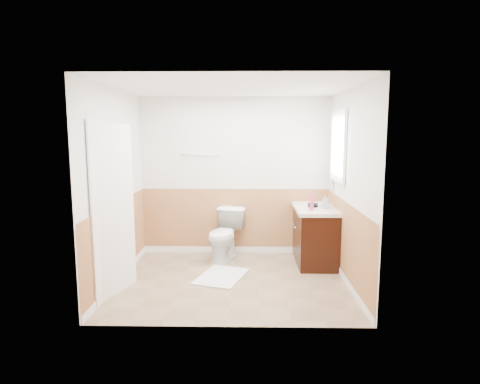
{
  "coord_description": "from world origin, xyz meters",
  "views": [
    {
      "loc": [
        0.2,
        -5.17,
        1.94
      ],
      "look_at": [
        0.1,
        0.25,
        1.15
      ],
      "focal_mm": 30.51,
      "sensor_mm": 36.0,
      "label": 1
    }
  ],
  "objects_px": {
    "toilet": "(224,235)",
    "lotion_bottle": "(312,203)",
    "bath_mat": "(221,276)",
    "vanity_cabinet": "(315,236)",
    "soap_dispenser": "(325,201)"
  },
  "relations": [
    {
      "from": "toilet",
      "to": "lotion_bottle",
      "type": "distance_m",
      "value": 1.43
    },
    {
      "from": "toilet",
      "to": "lotion_bottle",
      "type": "relative_size",
      "value": 3.53
    },
    {
      "from": "toilet",
      "to": "vanity_cabinet",
      "type": "relative_size",
      "value": 0.71
    },
    {
      "from": "bath_mat",
      "to": "soap_dispenser",
      "type": "height_order",
      "value": "soap_dispenser"
    },
    {
      "from": "vanity_cabinet",
      "to": "lotion_bottle",
      "type": "distance_m",
      "value": 0.64
    },
    {
      "from": "lotion_bottle",
      "to": "soap_dispenser",
      "type": "height_order",
      "value": "lotion_bottle"
    },
    {
      "from": "bath_mat",
      "to": "lotion_bottle",
      "type": "height_order",
      "value": "lotion_bottle"
    },
    {
      "from": "vanity_cabinet",
      "to": "toilet",
      "type": "bearing_deg",
      "value": 176.87
    },
    {
      "from": "lotion_bottle",
      "to": "vanity_cabinet",
      "type": "bearing_deg",
      "value": 71.04
    },
    {
      "from": "toilet",
      "to": "lotion_bottle",
      "type": "height_order",
      "value": "lotion_bottle"
    },
    {
      "from": "bath_mat",
      "to": "vanity_cabinet",
      "type": "relative_size",
      "value": 0.73
    },
    {
      "from": "toilet",
      "to": "vanity_cabinet",
      "type": "bearing_deg",
      "value": 14.86
    },
    {
      "from": "vanity_cabinet",
      "to": "soap_dispenser",
      "type": "height_order",
      "value": "soap_dispenser"
    },
    {
      "from": "lotion_bottle",
      "to": "bath_mat",
      "type": "bearing_deg",
      "value": -161.88
    },
    {
      "from": "lotion_bottle",
      "to": "soap_dispenser",
      "type": "xyz_separation_m",
      "value": [
        0.22,
        0.15,
        -0.01
      ]
    }
  ]
}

